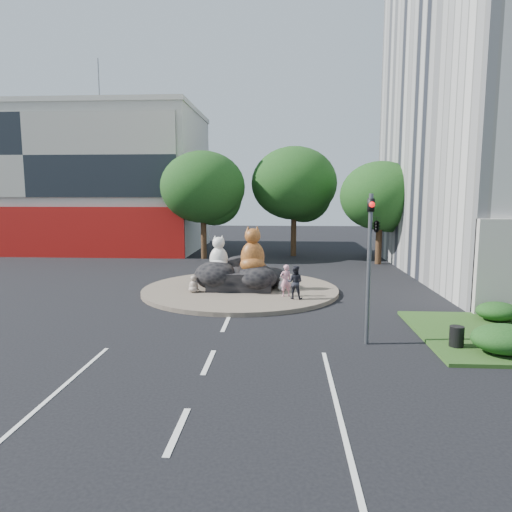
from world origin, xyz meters
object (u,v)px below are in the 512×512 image
Objects in this scene: cat_tabby at (253,249)px; litter_bin at (457,336)px; pedestrian_dark at (295,282)px; kitten_calico at (193,283)px; cat_white at (219,253)px; pedestrian_pink at (286,280)px; kitten_white at (282,283)px; parked_car at (79,246)px.

cat_tabby reaches higher than litter_bin.
pedestrian_dark is 7.94m from litter_bin.
cat_tabby is at bearing 18.27° from kitten_calico.
cat_white is 1.18× the size of pedestrian_dark.
kitten_calico is at bearing -27.01° from pedestrian_pink.
pedestrian_pink reaches higher than litter_bin.
pedestrian_dark is at bearing -105.76° from kitten_white.
pedestrian_pink is (4.52, -0.62, 0.31)m from kitten_calico.
kitten_white is 1.33m from pedestrian_pink.
cat_white is 2.34× the size of kitten_white.
pedestrian_pink is at bearing -36.99° from pedestrian_dark.
cat_tabby is 19.91m from parked_car.
litter_bin is at bearing -134.35° from parked_car.
pedestrian_pink is 2.28× the size of litter_bin.
kitten_white is 1.91m from pedestrian_dark.
kitten_white is 9.70m from litter_bin.
pedestrian_dark is at bearing 110.42° from pedestrian_pink.
parked_car is at bearing 123.82° from cat_tabby.
kitten_calico is 0.57× the size of pedestrian_dark.
parked_car reaches higher than kitten_calico.
kitten_white is 21.12m from parked_car.
kitten_white is at bearing -129.42° from parked_car.
kitten_calico is 12.33m from litter_bin.
pedestrian_dark is at bearing -10.89° from kitten_calico.
cat_white is 2.09m from kitten_calico.
cat_white is 2.76× the size of litter_bin.
cat_tabby is 2.98× the size of kitten_white.
pedestrian_pink reaches higher than kitten_white.
kitten_white is 0.51× the size of pedestrian_dark.
kitten_white is 1.18× the size of litter_bin.
cat_tabby reaches higher than kitten_white.
pedestrian_pink reaches higher than kitten_calico.
pedestrian_dark is at bearing -27.87° from cat_white.
litter_bin is (9.98, -7.24, -0.19)m from kitten_calico.
kitten_calico is 0.18× the size of parked_car.
cat_tabby is at bearing -6.76° from cat_white.
litter_bin is (8.88, -8.36, -1.56)m from cat_white.
cat_tabby is at bearing 131.41° from litter_bin.
pedestrian_dark is at bearing -131.96° from parked_car.
pedestrian_pink is 0.66m from pedestrian_dark.
kitten_calico is 0.58× the size of pedestrian_pink.
pedestrian_pink reaches higher than parked_car.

